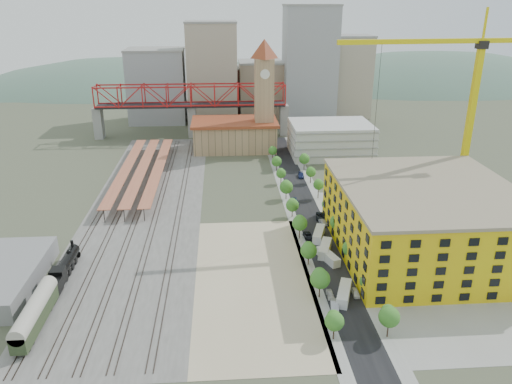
{
  "coord_description": "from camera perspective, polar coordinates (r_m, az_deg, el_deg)",
  "views": [
    {
      "loc": [
        -10.72,
        -136.04,
        63.72
      ],
      "look_at": [
        -1.03,
        1.65,
        10.0
      ],
      "focal_mm": 35.0,
      "sensor_mm": 36.0,
      "label": 1
    }
  ],
  "objects": [
    {
      "name": "site_trailer_b",
      "position": [
        131.66,
        8.25,
        -7.34
      ],
      "size": [
        4.95,
        8.88,
        2.36
      ],
      "primitive_type": "cube",
      "rotation": [
        0.0,
        0.0,
        0.33
      ],
      "color": "silver",
      "rests_on": "ground"
    },
    {
      "name": "car_2",
      "position": [
        143.14,
        5.96,
        -5.0
      ],
      "size": [
        2.57,
        4.9,
        1.32
      ],
      "primitive_type": "imported",
      "rotation": [
        0.0,
        0.0,
        0.08
      ],
      "color": "black",
      "rests_on": "ground"
    },
    {
      "name": "car_3",
      "position": [
        165.56,
        4.52,
        -1.17
      ],
      "size": [
        2.21,
        5.05,
        1.44
      ],
      "primitive_type": "imported",
      "rotation": [
        0.0,
        0.0,
        0.04
      ],
      "color": "navy",
      "rests_on": "ground"
    },
    {
      "name": "rail_tracks",
      "position": [
        168.37,
        -12.97,
        -1.49
      ],
      "size": [
        26.56,
        160.0,
        0.18
      ],
      "color": "#382B23",
      "rests_on": "ground"
    },
    {
      "name": "construction_pad",
      "position": [
        143.62,
        19.41,
        -6.38
      ],
      "size": [
        50.0,
        90.0,
        0.06
      ],
      "primitive_type": "cube",
      "color": "gray",
      "rests_on": "ground"
    },
    {
      "name": "dirt_lot",
      "position": [
        122.6,
        -0.3,
        -10.03
      ],
      "size": [
        28.0,
        67.0,
        0.06
      ],
      "primitive_type": "cube",
      "color": "tan",
      "rests_on": "ground"
    },
    {
      "name": "car_0",
      "position": [
        117.24,
        8.47,
        -11.54
      ],
      "size": [
        1.59,
        3.9,
        1.33
      ],
      "primitive_type": "imported",
      "rotation": [
        0.0,
        0.0,
        -0.01
      ],
      "color": "silver",
      "rests_on": "ground"
    },
    {
      "name": "street_asphalt",
      "position": [
        166.08,
        5.55,
        -1.39
      ],
      "size": [
        12.0,
        170.0,
        0.06
      ],
      "primitive_type": "cube",
      "color": "black",
      "rests_on": "ground"
    },
    {
      "name": "coach",
      "position": [
        114.71,
        -23.95,
        -12.56
      ],
      "size": [
        3.47,
        20.15,
        6.32
      ],
      "color": "#26381F",
      "rests_on": "ground"
    },
    {
      "name": "distant_hills",
      "position": [
        424.86,
        3.79,
        1.51
      ],
      "size": [
        647.0,
        264.0,
        227.0
      ],
      "color": "#4C6B59",
      "rests_on": "ground"
    },
    {
      "name": "tower_crane",
      "position": [
        160.53,
        22.49,
        10.45
      ],
      "size": [
        57.57,
        6.08,
        61.48
      ],
      "color": "yellow",
      "rests_on": "ground"
    },
    {
      "name": "ballast_strip",
      "position": [
        168.14,
        -12.37,
        -1.52
      ],
      "size": [
        36.0,
        165.0,
        0.06
      ],
      "primitive_type": "cube",
      "color": "#605E59",
      "rests_on": "ground"
    },
    {
      "name": "site_trailer_d",
      "position": [
        143.06,
        7.18,
        -4.8
      ],
      "size": [
        5.18,
        9.52,
        2.52
      ],
      "primitive_type": "cube",
      "rotation": [
        0.0,
        0.0,
        -0.32
      ],
      "color": "silver",
      "rests_on": "ground"
    },
    {
      "name": "ground",
      "position": [
        150.61,
        0.44,
        -3.77
      ],
      "size": [
        400.0,
        400.0,
        0.0
      ],
      "primitive_type": "plane",
      "color": "#474C38",
      "rests_on": "ground"
    },
    {
      "name": "skyline",
      "position": [
        281.93,
        -0.29,
        12.92
      ],
      "size": [
        133.0,
        46.0,
        60.0
      ],
      "color": "#9EA0A3",
      "rests_on": "ground"
    },
    {
      "name": "street_trees",
      "position": [
        157.06,
        6.13,
        -2.8
      ],
      "size": [
        15.4,
        124.4,
        8.0
      ],
      "color": "#386C20",
      "rests_on": "ground"
    },
    {
      "name": "car_4",
      "position": [
        118.82,
        11.33,
        -11.26
      ],
      "size": [
        1.74,
        3.92,
        1.31
      ],
      "primitive_type": "imported",
      "rotation": [
        0.0,
        0.0,
        -0.05
      ],
      "color": "white",
      "rests_on": "ground"
    },
    {
      "name": "site_trailer_c",
      "position": [
        135.31,
        7.88,
        -6.43
      ],
      "size": [
        5.41,
        9.69,
        2.57
      ],
      "primitive_type": "cube",
      "rotation": [
        0.0,
        0.0,
        -0.33
      ],
      "color": "silver",
      "rests_on": "ground"
    },
    {
      "name": "truss_bridge",
      "position": [
        245.59,
        -7.42,
        10.57
      ],
      "size": [
        94.0,
        9.6,
        25.6
      ],
      "color": "gray",
      "rests_on": "ground"
    },
    {
      "name": "clock_tower",
      "position": [
        219.66,
        0.94,
        12.09
      ],
      "size": [
        12.0,
        12.0,
        52.0
      ],
      "color": "tan",
      "rests_on": "ground"
    },
    {
      "name": "construction_building",
      "position": [
        138.54,
        18.74,
        -3.02
      ],
      "size": [
        44.6,
        50.6,
        18.8
      ],
      "color": "orange",
      "rests_on": "ground"
    },
    {
      "name": "car_7",
      "position": [
        190.85,
        5.17,
        1.92
      ],
      "size": [
        2.64,
        5.47,
        1.53
      ],
      "primitive_type": "imported",
      "rotation": [
        0.0,
        0.0,
        -0.09
      ],
      "color": "navy",
      "rests_on": "ground"
    },
    {
      "name": "sidewalk_east",
      "position": [
        167.06,
        7.41,
        -1.34
      ],
      "size": [
        3.0,
        170.0,
        0.04
      ],
      "primitive_type": "cube",
      "color": "gray",
      "rests_on": "ground"
    },
    {
      "name": "site_trailer_a",
      "position": [
        116.99,
        10.02,
        -11.35
      ],
      "size": [
        5.54,
        9.77,
        2.6
      ],
      "primitive_type": "cube",
      "rotation": [
        0.0,
        0.0,
        -0.34
      ],
      "color": "silver",
      "rests_on": "ground"
    },
    {
      "name": "car_6",
      "position": [
        155.67,
        7.34,
        -2.77
      ],
      "size": [
        3.42,
        5.87,
        1.54
      ],
      "primitive_type": "imported",
      "rotation": [
        0.0,
        0.0,
        -0.16
      ],
      "color": "black",
      "rests_on": "ground"
    },
    {
      "name": "station_hall",
      "position": [
        225.45,
        -2.46,
        6.59
      ],
      "size": [
        38.0,
        24.0,
        13.1
      ],
      "color": "tan",
      "rests_on": "ground"
    },
    {
      "name": "platform_canopies",
      "position": [
        193.03,
        -12.86,
        2.69
      ],
      "size": [
        16.0,
        80.0,
        4.12
      ],
      "color": "#BC6B48",
      "rests_on": "ground"
    },
    {
      "name": "sidewalk_west",
      "position": [
        165.29,
        3.67,
        -1.45
      ],
      "size": [
        3.0,
        170.0,
        0.04
      ],
      "primitive_type": "cube",
      "color": "gray",
      "rests_on": "ground"
    },
    {
      "name": "car_1",
      "position": [
        113.58,
        8.95,
        -12.68
      ],
      "size": [
        2.32,
        4.97,
        1.58
      ],
      "primitive_type": "imported",
      "rotation": [
        0.0,
        0.0,
        -0.14
      ],
      "color": "#A4A3A8",
      "rests_on": "ground"
    },
    {
      "name": "locomotive",
      "position": [
        130.86,
        -21.19,
        -8.34
      ],
      "size": [
        3.13,
        24.17,
        6.04
      ],
      "color": "black",
      "rests_on": "ground"
    },
    {
      "name": "car_5",
      "position": [
        151.61,
        7.67,
        -3.5
      ],
      "size": [
        2.11,
        4.47,
        1.42
      ],
      "primitive_type": "imported",
      "rotation": [
        0.0,
        0.0,
        0.15
      ],
      "color": "gray",
      "rests_on": "ground"
    },
    {
      "name": "parking_garage",
      "position": [
        218.75,
        8.5,
        6.0
      ],
      "size": [
        34.0,
        26.0,
        14.0
      ],
      "primitive_type": "cube",
      "color": "silver",
      "rests_on": "ground"
    }
  ]
}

